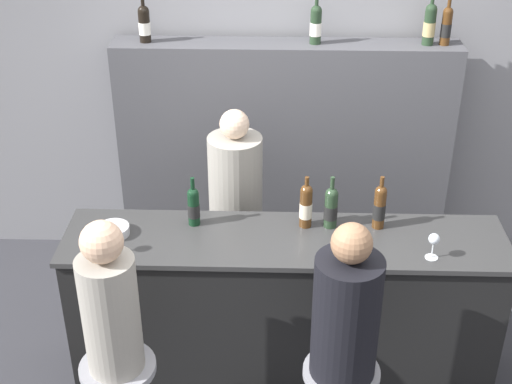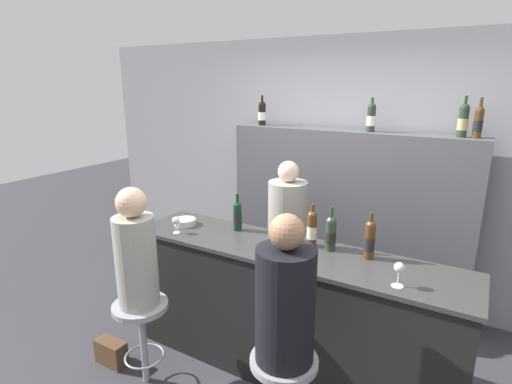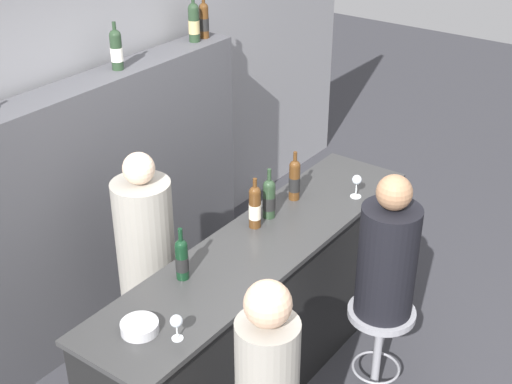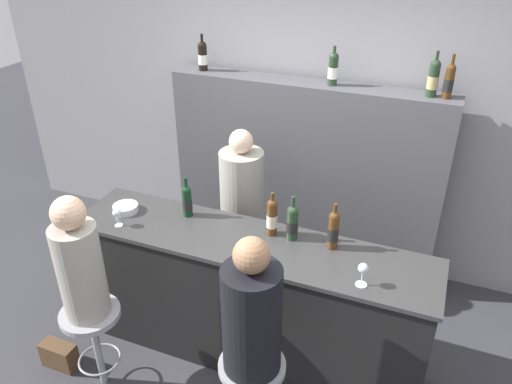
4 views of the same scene
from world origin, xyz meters
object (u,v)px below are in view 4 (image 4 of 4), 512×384
Objects in this scene: wine_bottle_counter_2 at (292,222)px; bar_stool_right at (252,380)px; wine_bottle_counter_0 at (187,200)px; bar_stool_left at (93,327)px; wine_bottle_backbar_3 at (449,81)px; wine_bottle_counter_3 at (333,230)px; wine_bottle_backbar_1 at (333,69)px; guest_seated_right at (252,315)px; wine_bottle_counter_1 at (272,217)px; bartender at (242,224)px; metal_bowl at (126,208)px; wine_bottle_backbar_0 at (203,56)px; wine_glass_0 at (117,214)px; wine_bottle_backbar_2 at (433,78)px; handbag at (59,355)px; wine_glass_1 at (363,270)px; guest_seated_left at (79,264)px.

wine_bottle_counter_2 is 1.00m from bar_stool_right.
bar_stool_left is at bearing -112.94° from wine_bottle_counter_0.
wine_bottle_backbar_3 reaches higher than wine_bottle_counter_0.
wine_bottle_counter_3 is 1.08× the size of wine_bottle_backbar_1.
wine_bottle_counter_0 is 0.35× the size of guest_seated_right.
wine_bottle_counter_1 is 1.05× the size of wine_bottle_backbar_1.
bar_stool_right is 1.41m from bartender.
wine_bottle_counter_0 reaches higher than bar_stool_left.
metal_bowl is (-1.16, -1.24, -0.82)m from wine_bottle_backbar_1.
wine_bottle_backbar_0 is 1.46m from bartender.
wine_bottle_counter_1 is 1.06m from wine_glass_0.
metal_bowl is at bearing -173.53° from wine_bottle_counter_1.
metal_bowl is at bearing -164.56° from wine_bottle_counter_0.
wine_bottle_backbar_2 is 2.42m from bar_stool_right.
wine_bottle_counter_3 is 2.43× the size of wine_glass_0.
wine_bottle_backbar_1 is at bearing 180.00° from wine_bottle_backbar_3.
bartender is 5.84× the size of handbag.
wine_bottle_counter_3 is 0.38× the size of guest_seated_right.
wine_glass_1 is (0.25, -0.30, -0.03)m from wine_bottle_counter_3.
wine_bottle_backbar_1 is at bearing 0.00° from wine_bottle_backbar_0.
wine_bottle_counter_2 is 0.27m from wine_bottle_counter_3.
guest_seated_left is at bearing -83.80° from wine_glass_0.
wine_bottle_counter_1 is 0.73m from wine_glass_1.
guest_seated_right is at bearing -87.61° from wine_bottle_counter_2.
bartender is (0.59, 0.78, -0.42)m from wine_glass_0.
wine_bottle_counter_1 is at bearing -180.00° from wine_bottle_counter_3.
wine_bottle_backbar_2 reaches higher than bar_stool_left.
wine_bottle_backbar_0 is 0.95× the size of wine_bottle_backbar_3.
wine_bottle_backbar_2 reaches higher than wine_bottle_counter_2.
wine_bottle_backbar_3 is at bearing 35.70° from wine_bottle_counter_0.
bar_stool_right is at bearing -21.71° from wine_glass_0.
wine_bottle_counter_3 reaches higher than handbag.
wine_bottle_backbar_1 is 2.33m from bar_stool_right.
bar_stool_right is at bearing 0.00° from handbag.
wine_glass_0 is 0.88× the size of wine_glass_1.
bar_stool_left is (-0.33, -0.78, -0.62)m from wine_bottle_counter_0.
wine_glass_0 is (-1.02, -0.30, -0.04)m from wine_bottle_counter_1.
wine_glass_0 is 1.42m from bar_stool_right.
wine_bottle_backbar_0 is at bearing 92.58° from guest_seated_left.
handbag is at bearing -111.73° from metal_bowl.
bar_stool_right reaches higher than handbag.
bar_stool_left is at bearing -133.16° from wine_bottle_backbar_2.
wine_bottle_counter_1 is 1.69m from wine_bottle_backbar_0.
wine_bottle_counter_3 is 0.82m from guest_seated_right.
guest_seated_left is (-1.11, -0.78, -0.11)m from wine_bottle_counter_2.
wine_bottle_counter_2 is 2.11× the size of wine_glass_1.
wine_bottle_backbar_0 reaches higher than bar_stool_right.
bar_stool_left is (-1.89, -1.89, -1.35)m from wine_bottle_backbar_3.
wine_bottle_backbar_0 is 1.49m from metal_bowl.
guest_seated_right is 0.57× the size of bartender.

